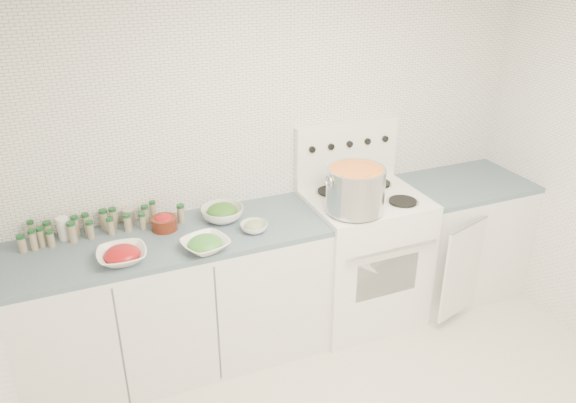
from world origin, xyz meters
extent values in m
cube|color=white|center=(0.00, 1.51, 1.25)|extent=(3.50, 0.02, 2.50)
cube|color=white|center=(-0.82, 1.19, 0.43)|extent=(1.85, 0.62, 0.86)
cube|color=#3F515E|center=(-0.82, 1.19, 0.88)|extent=(1.85, 0.62, 0.03)
cube|color=white|center=(0.48, 1.18, 0.46)|extent=(0.76, 0.65, 0.92)
cube|color=black|center=(0.48, 0.86, 0.50)|extent=(0.45, 0.01, 0.28)
cylinder|color=silver|center=(0.48, 0.82, 0.72)|extent=(0.65, 0.02, 0.02)
cube|color=white|center=(0.48, 1.18, 0.93)|extent=(0.76, 0.65, 0.01)
cube|color=white|center=(0.48, 1.47, 1.15)|extent=(0.76, 0.06, 0.43)
cylinder|color=silver|center=(0.30, 1.02, 0.94)|extent=(0.21, 0.21, 0.01)
cylinder|color=black|center=(0.30, 1.02, 0.94)|extent=(0.18, 0.18, 0.01)
cylinder|color=silver|center=(0.66, 1.02, 0.94)|extent=(0.21, 0.21, 0.01)
cylinder|color=black|center=(0.66, 1.02, 0.94)|extent=(0.18, 0.18, 0.01)
cylinder|color=silver|center=(0.30, 1.33, 0.94)|extent=(0.21, 0.21, 0.01)
cylinder|color=black|center=(0.30, 1.33, 0.94)|extent=(0.18, 0.18, 0.01)
cylinder|color=silver|center=(0.66, 1.33, 0.94)|extent=(0.21, 0.21, 0.01)
cylinder|color=black|center=(0.66, 1.33, 0.94)|extent=(0.18, 0.18, 0.01)
cylinder|color=black|center=(0.20, 1.44, 1.22)|extent=(0.04, 0.02, 0.04)
cylinder|color=black|center=(0.34, 1.44, 1.22)|extent=(0.04, 0.02, 0.04)
cylinder|color=black|center=(0.48, 1.44, 1.22)|extent=(0.04, 0.02, 0.04)
cylinder|color=black|center=(0.62, 1.44, 1.22)|extent=(0.04, 0.02, 0.04)
cylinder|color=black|center=(0.76, 1.44, 1.22)|extent=(0.04, 0.02, 0.04)
cube|color=white|center=(1.30, 1.19, 0.43)|extent=(0.89, 0.62, 0.86)
cube|color=#3F515E|center=(1.30, 1.19, 0.88)|extent=(0.89, 0.62, 0.03)
cube|color=white|center=(1.06, 0.82, 0.43)|extent=(0.39, 0.14, 0.70)
cylinder|color=silver|center=(0.30, 1.02, 1.09)|extent=(0.36, 0.36, 0.28)
cylinder|color=orange|center=(0.30, 1.02, 1.21)|extent=(0.33, 0.33, 0.03)
torus|color=silver|center=(0.12, 1.02, 1.17)|extent=(0.01, 0.09, 0.09)
torus|color=silver|center=(0.49, 1.02, 1.17)|extent=(0.01, 0.09, 0.09)
imported|color=white|center=(-1.11, 1.03, 0.93)|extent=(0.28, 0.28, 0.06)
ellipsoid|color=#A70E18|center=(-1.11, 1.03, 0.95)|extent=(0.19, 0.19, 0.09)
imported|color=white|center=(-0.67, 0.97, 0.93)|extent=(0.32, 0.32, 0.06)
ellipsoid|color=#3A7C28|center=(-0.67, 0.97, 0.94)|extent=(0.18, 0.18, 0.08)
imported|color=white|center=(-0.47, 1.29, 0.94)|extent=(0.29, 0.29, 0.08)
ellipsoid|color=#31601B|center=(-0.47, 1.29, 0.96)|extent=(0.19, 0.19, 0.08)
imported|color=white|center=(-0.34, 1.07, 0.93)|extent=(0.19, 0.19, 0.05)
ellipsoid|color=#2E461C|center=(-0.34, 1.07, 0.94)|extent=(0.12, 0.12, 0.05)
cylinder|color=#531C0E|center=(-0.83, 1.30, 0.94)|extent=(0.16, 0.16, 0.08)
ellipsoid|color=#A1130B|center=(-0.83, 1.30, 0.97)|extent=(0.11, 0.11, 0.06)
cylinder|color=white|center=(-1.39, 1.41, 0.97)|extent=(0.07, 0.07, 0.14)
cylinder|color=#B3A797|center=(-1.01, 1.45, 0.95)|extent=(0.09, 0.09, 0.10)
cylinder|color=gray|center=(-1.56, 1.45, 0.96)|extent=(0.04, 0.04, 0.11)
cylinder|color=#13431D|center=(-1.56, 1.45, 1.02)|extent=(0.04, 0.04, 0.02)
cylinder|color=gray|center=(-1.47, 1.43, 0.95)|extent=(0.05, 0.05, 0.10)
cylinder|color=#13431D|center=(-1.47, 1.43, 1.01)|extent=(0.05, 0.05, 0.02)
cylinder|color=gray|center=(-1.32, 1.43, 0.95)|extent=(0.04, 0.04, 0.11)
cylinder|color=#13431D|center=(-1.32, 1.43, 1.01)|extent=(0.04, 0.04, 0.02)
cylinder|color=gray|center=(-1.26, 1.45, 0.95)|extent=(0.04, 0.04, 0.10)
cylinder|color=#13431D|center=(-1.26, 1.45, 1.01)|extent=(0.04, 0.04, 0.02)
cylinder|color=gray|center=(-1.16, 1.45, 0.95)|extent=(0.05, 0.05, 0.11)
cylinder|color=#13431D|center=(-1.16, 1.45, 1.02)|extent=(0.05, 0.05, 0.02)
cylinder|color=gray|center=(-1.11, 1.44, 0.96)|extent=(0.04, 0.04, 0.11)
cylinder|color=#13431D|center=(-1.11, 1.44, 1.02)|extent=(0.05, 0.05, 0.02)
cylinder|color=gray|center=(-0.92, 1.44, 0.95)|extent=(0.04, 0.04, 0.10)
cylinder|color=#13431D|center=(-0.92, 1.44, 1.00)|extent=(0.04, 0.04, 0.02)
cylinder|color=gray|center=(-0.87, 1.44, 0.96)|extent=(0.04, 0.04, 0.11)
cylinder|color=#13431D|center=(-0.87, 1.44, 1.02)|extent=(0.04, 0.04, 0.02)
cylinder|color=gray|center=(-1.55, 1.34, 0.95)|extent=(0.04, 0.04, 0.11)
cylinder|color=#13431D|center=(-1.55, 1.34, 1.02)|extent=(0.04, 0.04, 0.02)
cylinder|color=gray|center=(-1.46, 1.34, 0.94)|extent=(0.04, 0.04, 0.09)
cylinder|color=#13431D|center=(-1.46, 1.34, 1.00)|extent=(0.04, 0.04, 0.02)
cylinder|color=gray|center=(-1.35, 1.35, 0.95)|extent=(0.05, 0.05, 0.11)
cylinder|color=#13431D|center=(-1.35, 1.35, 1.02)|extent=(0.05, 0.05, 0.02)
cylinder|color=gray|center=(-1.25, 1.36, 0.95)|extent=(0.04, 0.04, 0.09)
cylinder|color=#13431D|center=(-1.25, 1.36, 1.00)|extent=(0.04, 0.04, 0.02)
cylinder|color=gray|center=(-1.13, 1.36, 0.95)|extent=(0.04, 0.04, 0.09)
cylinder|color=#13431D|center=(-1.13, 1.36, 1.00)|extent=(0.04, 0.04, 0.02)
cylinder|color=gray|center=(-1.04, 1.36, 0.95)|extent=(0.04, 0.04, 0.10)
cylinder|color=#13431D|center=(-1.04, 1.36, 1.00)|extent=(0.05, 0.05, 0.02)
cylinder|color=gray|center=(-0.95, 1.35, 0.94)|extent=(0.04, 0.04, 0.09)
cylinder|color=#13431D|center=(-0.95, 1.35, 1.00)|extent=(0.04, 0.04, 0.02)
cylinder|color=gray|center=(-0.72, 1.35, 0.95)|extent=(0.05, 0.05, 0.10)
cylinder|color=#13431D|center=(-0.72, 1.35, 1.01)|extent=(0.05, 0.05, 0.02)
cylinder|color=gray|center=(-1.51, 1.36, 0.95)|extent=(0.04, 0.04, 0.10)
cylinder|color=#13431D|center=(-1.51, 1.36, 1.01)|extent=(0.04, 0.04, 0.02)
cylinder|color=gray|center=(-1.61, 1.34, 0.94)|extent=(0.04, 0.04, 0.09)
cylinder|color=#13431D|center=(-1.61, 1.34, 1.00)|extent=(0.05, 0.05, 0.02)
camera|label=1|loc=(-1.29, -1.73, 2.50)|focal=35.00mm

